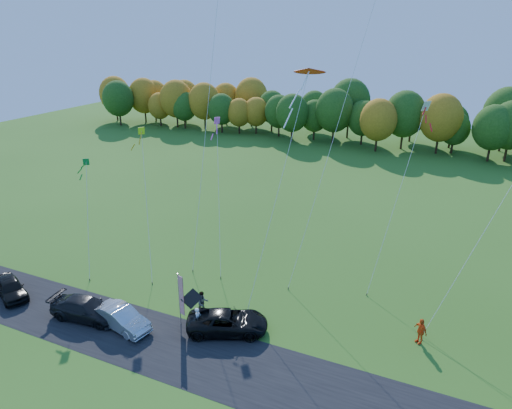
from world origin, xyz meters
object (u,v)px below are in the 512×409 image
at_px(black_suv, 227,322).
at_px(silver_sedan, 122,318).
at_px(feather_flag, 181,295).
at_px(person_east, 420,331).

xyz_separation_m(black_suv, silver_sedan, (-7.07, -2.70, -0.01)).
bearing_deg(feather_flag, silver_sedan, -152.11).
distance_m(silver_sedan, feather_flag, 4.63).
relative_size(silver_sedan, person_east, 2.50).
relative_size(black_suv, feather_flag, 1.36).
xyz_separation_m(silver_sedan, person_east, (19.54, 6.97, 0.17)).
height_order(black_suv, silver_sedan, black_suv).
bearing_deg(black_suv, feather_flag, 78.22).
bearing_deg(black_suv, person_east, -94.74).
relative_size(person_east, feather_flag, 0.45).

